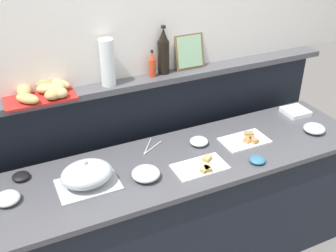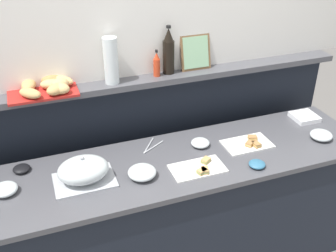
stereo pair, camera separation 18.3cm
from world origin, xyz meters
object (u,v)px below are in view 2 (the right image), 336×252
Objects in this scene: serving_tongs at (151,147)px; framed_picture at (196,52)px; glass_bowl_extra at (5,190)px; hot_sauce_bottle at (157,65)px; water_carafe at (111,61)px; napkin_stack at (305,117)px; condiment_bowl_dark at (257,164)px; bread_basket at (49,86)px; wine_bottle_dark at (169,52)px; serving_cloche at (83,171)px; glass_bowl_large at (142,173)px; glass_bowl_medium at (200,143)px; condiment_bowl_cream at (22,169)px; glass_bowl_small at (321,135)px; sandwich_platter_front at (248,144)px; sandwich_platter_side at (199,168)px.

framed_picture reaches higher than serving_tongs.
glass_bowl_extra is 0.77× the size of hot_sauce_bottle.
napkin_stack is at bearing -10.55° from water_carafe.
condiment_bowl_dark is 1.32m from bread_basket.
wine_bottle_dark is 0.39m from water_carafe.
condiment_bowl_dark is 0.74m from napkin_stack.
wine_bottle_dark is (0.67, 0.46, 0.45)m from serving_cloche.
glass_bowl_large is 0.68m from condiment_bowl_dark.
glass_bowl_large is at bearing -157.43° from glass_bowl_medium.
condiment_bowl_dark is at bearing -42.56° from water_carafe.
condiment_bowl_cream reaches higher than napkin_stack.
framed_picture reaches higher than condiment_bowl_cream.
hot_sauce_bottle is 0.61× the size of water_carafe.
glass_bowl_medium is 1.19m from glass_bowl_extra.
glass_bowl_medium is 0.76m from water_carafe.
glass_bowl_small is 1.46× the size of condiment_bowl_cream.
framed_picture is 0.58m from water_carafe.
sandwich_platter_front reaches higher than condiment_bowl_dark.
sandwich_platter_side is at bearing -162.62° from napkin_stack.
condiment_bowl_dark and condiment_bowl_cream have the same top height.
glass_bowl_extra is at bearing 169.75° from condiment_bowl_dark.
serving_cloche is at bearing -145.76° from wine_bottle_dark.
water_carafe is at bearing 18.48° from condiment_bowl_cream.
serving_cloche is 0.40m from condiment_bowl_cream.
glass_bowl_small is 1.45× the size of condiment_bowl_dark.
glass_bowl_extra is at bearing -176.09° from napkin_stack.
sandwich_platter_side is 1.04× the size of sandwich_platter_front.
glass_bowl_extra is at bearing 171.04° from glass_bowl_large.
condiment_bowl_dark is at bearing -167.17° from glass_bowl_small.
glass_bowl_extra is 1.44m from framed_picture.
condiment_bowl_dark is 0.61× the size of serving_tongs.
glass_bowl_large is 0.76m from bread_basket.
water_carafe reaches higher than serving_cloche.
glass_bowl_small is at bearing 2.29° from sandwich_platter_side.
glass_bowl_large is 0.70× the size of framed_picture.
glass_bowl_small is at bearing -31.78° from wine_bottle_dark.
napkin_stack is at bearing 3.91° from glass_bowl_extra.
framed_picture is at bearing 11.57° from condiment_bowl_cream.
glass_bowl_small is 1.07× the size of glass_bowl_extra.
hot_sauce_bottle is (1.01, 0.40, 0.44)m from glass_bowl_extra.
framed_picture is at bearing 141.01° from glass_bowl_small.
napkin_stack is at bearing 75.70° from glass_bowl_small.
framed_picture is (0.55, 0.54, 0.47)m from glass_bowl_large.
wine_bottle_dark is at bearing 4.36° from water_carafe.
glass_bowl_large is 0.75m from glass_bowl_extra.
napkin_stack is at bearing 32.03° from condiment_bowl_dark.
sandwich_platter_side is 3.22× the size of condiment_bowl_cream.
sandwich_platter_side is 1.82× the size of hot_sauce_bottle.
glass_bowl_small is at bearing -104.30° from napkin_stack.
condiment_bowl_dark is (-0.56, -0.13, -0.01)m from glass_bowl_small.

